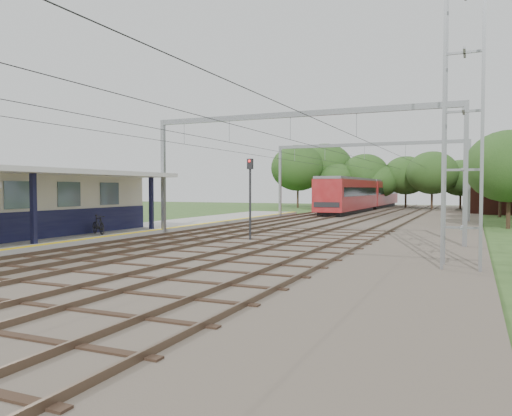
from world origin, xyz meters
The scene contains 14 objects.
ground centered at (0.00, 0.00, 0.00)m, with size 160.00×160.00×0.00m, color #2D4C1E.
ballast_bed centered at (4.00, 30.00, 0.05)m, with size 18.00×90.00×0.10m, color #473D33.
platform centered at (-7.50, 14.00, 0.17)m, with size 5.00×52.00×0.35m, color gray.
yellow_stripe centered at (-5.25, 14.00, 0.35)m, with size 0.45×52.00×0.01m, color yellow.
station_building centered at (-8.88, 7.00, 2.04)m, with size 3.41×18.00×3.40m.
canopy centered at (-7.77, 6.00, 3.64)m, with size 6.40×20.00×3.44m.
rail_tracks centered at (1.50, 30.00, 0.18)m, with size 11.80×88.00×0.15m.
catenary_system centered at (3.39, 25.28, 5.51)m, with size 17.22×88.00×7.00m.
lattice_pylon centered at (12.00, 8.00, 6.00)m, with size 1.30×1.30×12.00m.
tree_band centered at (3.84, 57.12, 4.92)m, with size 31.72×30.88×8.82m.
house_far centered at (16.00, 52.00, 3.23)m, with size 8.00×6.12×8.66m.
bicycle centered at (-6.41, 10.81, 0.88)m, with size 0.50×1.77×1.06m, color black.
train centered at (-0.50, 54.43, 2.20)m, with size 3.01×37.52×3.95m.
signal_post centered at (1.35, 13.80, 2.83)m, with size 0.31×0.26×4.45m.
Camera 1 is at (12.36, -10.61, 2.86)m, focal length 35.00 mm.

